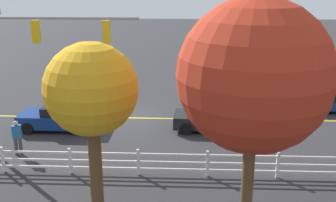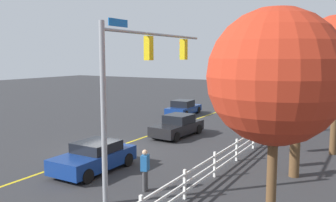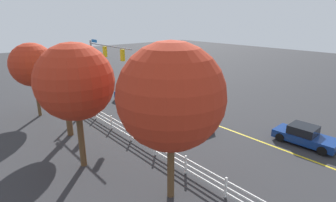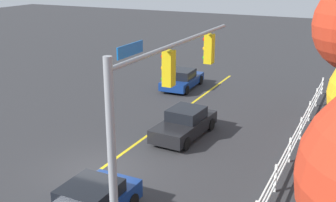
% 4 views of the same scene
% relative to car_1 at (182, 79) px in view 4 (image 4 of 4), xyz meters
% --- Properties ---
extents(ground_plane, '(120.00, 120.00, 0.00)m').
position_rel_car_1_xyz_m(ground_plane, '(13.13, 2.02, -0.65)').
color(ground_plane, '#2D2D30').
extents(lane_center_stripe, '(28.00, 0.16, 0.01)m').
position_rel_car_1_xyz_m(lane_center_stripe, '(9.13, 2.02, -0.64)').
color(lane_center_stripe, gold).
rests_on(lane_center_stripe, ground_plane).
extents(signal_assembly, '(7.61, 0.38, 6.71)m').
position_rel_car_1_xyz_m(signal_assembly, '(16.90, 6.86, 4.09)').
color(signal_assembly, gray).
rests_on(signal_assembly, ground_plane).
extents(car_1, '(4.27, 2.09, 1.38)m').
position_rel_car_1_xyz_m(car_1, '(0.00, 0.00, 0.00)').
color(car_1, navy).
rests_on(car_1, ground_plane).
extents(car_2, '(4.40, 2.09, 1.45)m').
position_rel_car_1_xyz_m(car_2, '(8.02, 3.77, 0.03)').
color(car_2, black).
rests_on(car_2, ground_plane).
extents(white_rail_fence, '(26.10, 0.10, 1.15)m').
position_rel_car_1_xyz_m(white_rail_fence, '(10.13, 9.17, -0.04)').
color(white_rail_fence, white).
rests_on(white_rail_fence, ground_plane).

